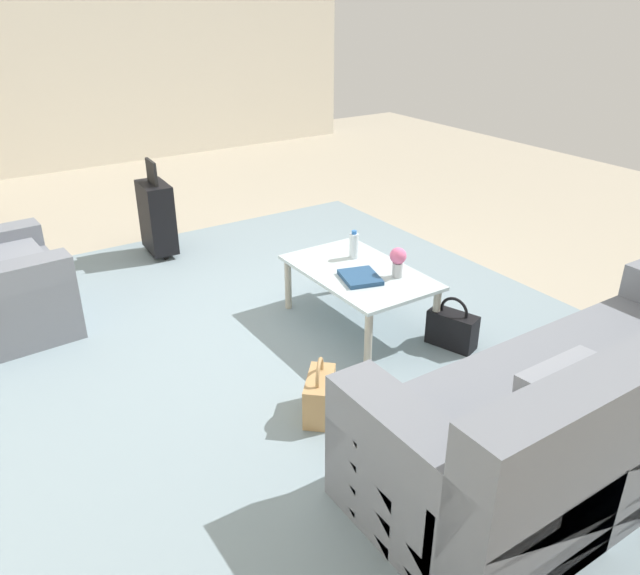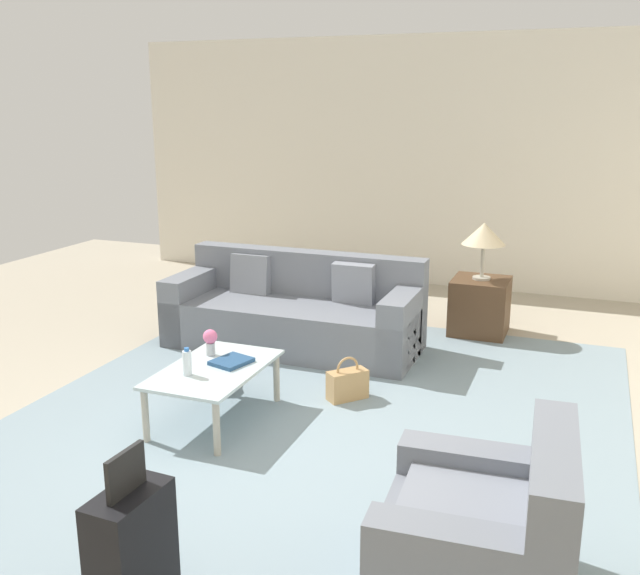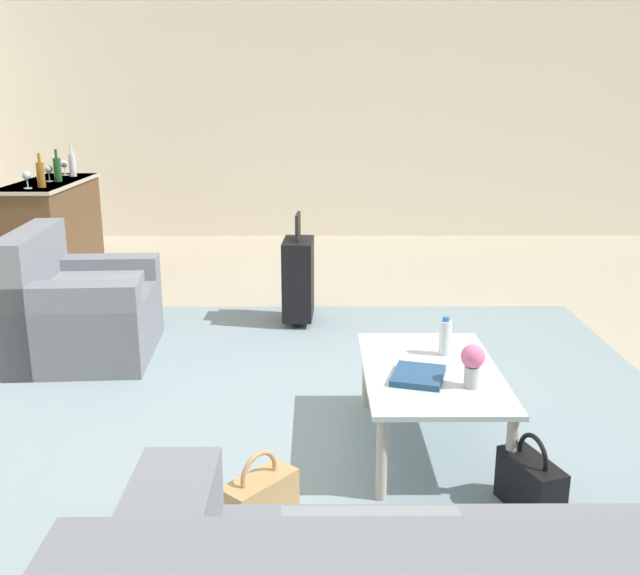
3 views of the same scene
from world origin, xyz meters
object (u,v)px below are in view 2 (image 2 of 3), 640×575
armchair (488,545)px  water_bottle (187,363)px  coffee_table_book (231,361)px  table_lamp (484,235)px  couch (297,314)px  suitcase_black (132,552)px  handbag_tan (347,384)px  handbag_black (213,371)px  side_table (480,306)px  coffee_table (214,374)px  flower_vase (210,340)px

armchair → water_bottle: armchair is taller
water_bottle → armchair: bearing=64.2°
coffee_table_book → table_lamp: (-2.68, 1.42, 0.59)m
armchair → couch: bearing=-143.7°
suitcase_black → handbag_tan: bearing=178.1°
couch → armchair: size_ratio=2.41×
handbag_black → suitcase_black: bearing=22.0°
table_lamp → handbag_black: table_lamp is taller
armchair → side_table: (-4.10, -0.67, -0.02)m
coffee_table → table_lamp: (-2.80, 1.50, 0.65)m
coffee_table → handbag_black: 0.71m
couch → flower_vase: bearing=-1.8°
table_lamp → armchair: bearing=9.3°
coffee_table_book → side_table: (-2.68, 1.42, -0.15)m
suitcase_black → handbag_black: 2.79m
armchair → table_lamp: size_ratio=1.73×
couch → handbag_tan: couch is taller
armchair → side_table: armchair is taller
couch → side_table: (-1.00, 1.60, -0.02)m
coffee_table → handbag_black: (-0.58, -0.34, -0.24)m
water_bottle → table_lamp: 3.44m
water_bottle → coffee_table_book: water_bottle is taller
couch → suitcase_black: (3.80, 0.80, 0.05)m
coffee_table_book → table_lamp: table_lamp is taller
coffee_table_book → water_bottle: bearing=-13.3°
table_lamp → side_table: bearing=180.0°
water_bottle → table_lamp: bearing=151.9°
couch → handbag_tan: (1.08, 0.89, -0.18)m
side_table → table_lamp: (0.00, 0.00, 0.74)m
couch → coffee_table: (1.80, 0.10, 0.06)m
table_lamp → handbag_tan: size_ratio=1.60×
coffee_table_book → suitcase_black: (2.12, 0.62, -0.07)m
handbag_tan → table_lamp: bearing=161.2°
armchair → coffee_table_book: size_ratio=3.64×
armchair → table_lamp: (-4.10, -0.67, 0.72)m
table_lamp → handbag_tan: table_lamp is taller
armchair → flower_vase: armchair is taller
flower_vase → table_lamp: bearing=147.4°
suitcase_black → handbag_tan: suitcase_black is taller
water_bottle → side_table: (-3.00, 1.60, -0.23)m
handbag_tan → armchair: bearing=34.4°
coffee_table → table_lamp: size_ratio=1.85×
table_lamp → suitcase_black: table_lamp is taller
coffee_table_book → handbag_tan: bearing=146.0°
coffee_table_book → suitcase_black: 2.21m
side_table → table_lamp: bearing=0.0°
couch → water_bottle: couch is taller
suitcase_black → handbag_black: size_ratio=2.37×
armchair → table_lamp: table_lamp is taller
armchair → coffee_table: (-1.30, -2.17, 0.07)m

